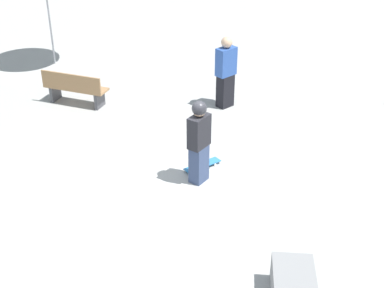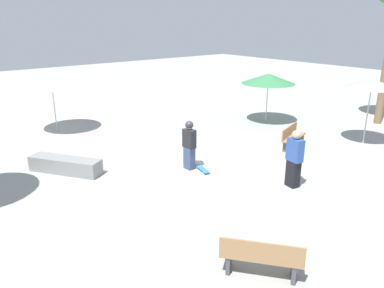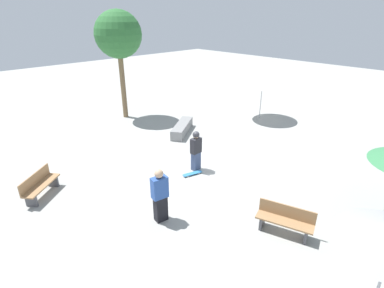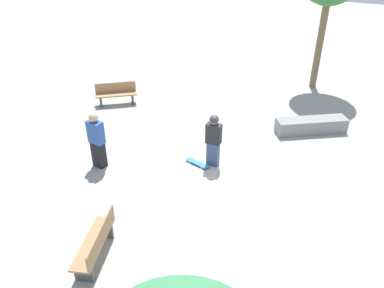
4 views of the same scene
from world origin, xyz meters
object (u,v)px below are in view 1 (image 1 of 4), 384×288
skateboard (203,165)px  bystander_watching (226,73)px  skater_main (199,139)px  bench_near (75,88)px

skateboard → bystander_watching: size_ratio=0.47×
skater_main → skateboard: bearing=25.5°
bench_near → bystander_watching: size_ratio=0.94×
skateboard → bench_near: (-0.44, -4.24, 0.37)m
skateboard → bystander_watching: (-2.62, -1.31, 0.82)m
bench_near → skater_main: bearing=-28.6°
bench_near → bystander_watching: bearing=18.8°
skater_main → bystander_watching: bystander_watching is taller
bystander_watching → bench_near: bearing=-43.1°
skater_main → skateboard: (-0.41, -0.22, -0.84)m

